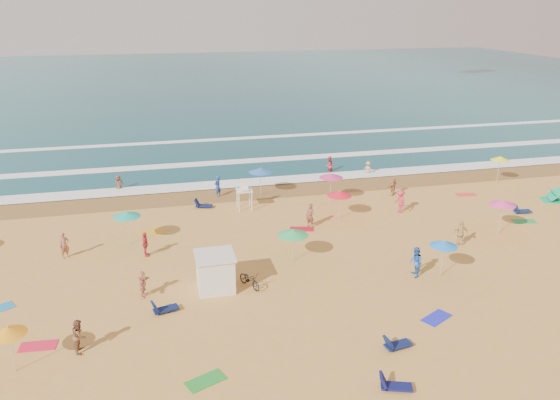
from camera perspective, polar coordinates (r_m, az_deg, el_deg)
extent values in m
plane|color=gold|center=(35.80, 1.93, -5.47)|extent=(220.00, 220.00, 0.00)
cube|color=#0C4756|center=(116.51, -9.25, 12.07)|extent=(220.00, 140.00, 0.18)
plane|color=olive|center=(47.08, -2.07, 0.89)|extent=(220.00, 220.00, 0.00)
cube|color=white|center=(49.38, -2.65, 1.91)|extent=(200.00, 2.20, 0.05)
cube|color=white|center=(55.98, -4.01, 4.05)|extent=(200.00, 1.60, 0.05)
cube|color=white|center=(65.56, -5.49, 6.36)|extent=(200.00, 1.20, 0.05)
cube|color=silver|center=(31.26, -6.77, -7.54)|extent=(2.00, 2.00, 2.00)
cube|color=silver|center=(30.78, -6.85, -5.78)|extent=(2.20, 2.20, 0.12)
imported|color=black|center=(31.47, -3.19, -8.30)|extent=(1.37, 1.90, 0.95)
cone|color=#15B197|center=(37.45, -15.72, -1.42)|extent=(1.81, 1.81, 0.35)
cone|color=blue|center=(45.41, -2.05, 3.14)|extent=(1.96, 1.96, 0.35)
cone|color=#F9FF1A|center=(52.41, 22.01, 4.07)|extent=(1.61, 1.61, 0.35)
cone|color=#1B7DEC|center=(33.27, 16.74, -4.36)|extent=(1.61, 1.61, 0.35)
cone|color=#FF389D|center=(40.77, 22.24, -0.24)|extent=(1.83, 1.83, 0.35)
cone|color=#2AB95C|center=(33.86, 1.35, -3.42)|extent=(1.92, 1.92, 0.35)
cone|color=#FF9F15|center=(26.75, -26.56, -12.11)|extent=(1.55, 1.55, 0.35)
cone|color=red|center=(40.65, 6.24, 0.69)|extent=(1.84, 1.84, 0.35)
cone|color=#E0317A|center=(43.95, 5.36, 2.56)|extent=(1.90, 1.90, 0.35)
cube|color=#0F124C|center=(24.67, 12.08, -18.52)|extent=(1.41, 0.96, 0.34)
cube|color=#0D1845|center=(29.85, -11.82, -11.08)|extent=(1.40, 0.85, 0.34)
cube|color=#0E1949|center=(27.14, 12.25, -14.57)|extent=(1.37, 0.77, 0.34)
cube|color=navy|center=(46.18, 24.01, -1.06)|extent=(1.35, 0.70, 0.34)
cube|color=#0E1749|center=(43.71, -7.94, -0.60)|extent=(1.40, 0.88, 0.34)
cube|color=red|center=(29.11, -23.95, -13.77)|extent=(1.76, 0.98, 0.03)
cube|color=green|center=(24.92, -7.79, -18.21)|extent=(1.90, 1.45, 0.03)
cube|color=orange|center=(39.81, -13.17, -3.28)|extent=(1.77, 1.02, 0.03)
cube|color=#BD4C2C|center=(31.60, -6.73, -9.24)|extent=(1.71, 0.88, 0.03)
cube|color=#AE1522|center=(39.32, 2.30, -3.04)|extent=(1.86, 1.25, 0.03)
cube|color=#2227DA|center=(29.92, 16.04, -11.74)|extent=(1.90, 1.56, 0.03)
cube|color=green|center=(44.53, 24.16, -2.05)|extent=(1.84, 1.18, 0.03)
cube|color=#EB4037|center=(48.88, 18.87, 0.53)|extent=(1.81, 1.10, 0.03)
imported|color=#2346A5|center=(45.92, -6.54, 1.47)|extent=(0.79, 0.78, 1.83)
imported|color=brown|center=(39.41, 3.18, -1.64)|extent=(0.75, 0.76, 1.77)
imported|color=tan|center=(38.34, 18.36, -3.32)|extent=(1.09, 0.60, 1.75)
imported|color=#CE333B|center=(52.62, 5.15, 3.61)|extent=(1.03, 0.90, 1.80)
imported|color=brown|center=(49.43, -16.48, 1.62)|extent=(0.85, 0.64, 1.55)
imported|color=#CC3344|center=(43.09, 12.43, -0.13)|extent=(0.86, 1.28, 1.84)
imported|color=blue|center=(33.33, 13.98, -6.34)|extent=(0.89, 1.04, 1.85)
imported|color=brown|center=(27.61, -20.22, -13.16)|extent=(0.67, 0.84, 1.66)
imported|color=tan|center=(46.97, 11.71, 1.41)|extent=(1.42, 1.20, 1.54)
imported|color=tan|center=(31.30, -14.17, -8.51)|extent=(0.80, 1.47, 1.51)
imported|color=tan|center=(52.42, 9.19, 3.20)|extent=(1.07, 1.10, 1.51)
imported|color=#C73145|center=(35.98, -13.90, -4.51)|extent=(0.50, 0.99, 1.63)
imported|color=#9B5D47|center=(37.29, -21.61, -4.44)|extent=(0.74, 0.65, 1.71)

